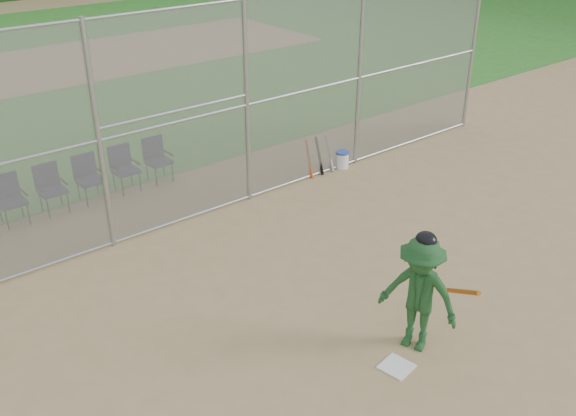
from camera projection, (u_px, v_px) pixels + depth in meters
ground at (398, 339)px, 9.15m from camera, size 100.00×100.00×0.00m
grass_strip at (0, 74)px, 21.62m from camera, size 100.00×100.00×0.00m
dirt_patch_far at (0, 73)px, 21.62m from camera, size 24.00×24.00×0.00m
backstop_fence at (202, 112)px, 11.67m from camera, size 16.09×0.09×4.00m
home_plate at (397, 367)px, 8.61m from camera, size 0.45×0.45×0.02m
batter_at_plate at (419, 294)px, 8.63m from camera, size 1.07×1.40×1.81m
water_cooler at (342, 159)px, 14.50m from camera, size 0.31×0.31×0.39m
spare_bats at (319, 156)px, 14.12m from camera, size 0.66×0.34×0.84m
chair_2 at (12, 201)px, 11.99m from camera, size 0.54×0.52×0.96m
chair_3 at (52, 190)px, 12.42m from camera, size 0.54×0.52×0.96m
chair_4 at (90, 179)px, 12.85m from camera, size 0.54×0.52×0.96m
chair_5 at (126, 170)px, 13.28m from camera, size 0.54×0.52×0.96m
chair_6 at (159, 161)px, 13.71m from camera, size 0.54×0.52×0.96m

